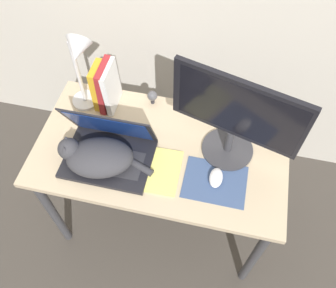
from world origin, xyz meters
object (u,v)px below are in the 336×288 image
at_px(cat, 97,156).
at_px(book_row, 105,86).
at_px(desk_lamp, 79,62).
at_px(laptop, 109,149).
at_px(computer_mouse, 216,178).
at_px(notepad, 156,170).
at_px(external_monitor, 235,116).
at_px(webcam, 152,96).

xyz_separation_m(cat, book_row, (-0.07, 0.35, 0.06)).
bearing_deg(desk_lamp, laptop, -53.98).
bearing_deg(computer_mouse, notepad, -178.09).
height_order(laptop, cat, laptop).
height_order(computer_mouse, desk_lamp, desk_lamp).
relative_size(cat, external_monitor, 0.78).
xyz_separation_m(desk_lamp, webcam, (0.29, 0.09, -0.25)).
xyz_separation_m(external_monitor, webcam, (-0.40, 0.20, -0.19)).
bearing_deg(webcam, desk_lamp, -162.10).
xyz_separation_m(laptop, book_row, (-0.10, 0.29, 0.07)).
height_order(cat, external_monitor, external_monitor).
distance_m(laptop, external_monitor, 0.56).
xyz_separation_m(external_monitor, computer_mouse, (-0.03, -0.17, -0.22)).
xyz_separation_m(laptop, webcam, (0.11, 0.34, -0.00)).
xyz_separation_m(cat, webcam, (0.14, 0.40, -0.02)).
bearing_deg(external_monitor, desk_lamp, 171.28).
height_order(laptop, book_row, laptop).
relative_size(book_row, webcam, 3.32).
distance_m(notepad, webcam, 0.39).
bearing_deg(book_row, desk_lamp, -151.17).
distance_m(laptop, book_row, 0.32).
bearing_deg(external_monitor, laptop, -164.04).
distance_m(external_monitor, webcam, 0.48).
relative_size(cat, webcam, 5.61).
bearing_deg(laptop, cat, -122.98).
distance_m(cat, notepad, 0.26).
bearing_deg(desk_lamp, book_row, 28.83).
distance_m(laptop, webcam, 0.36).
bearing_deg(notepad, external_monitor, 31.32).
bearing_deg(cat, desk_lamp, 115.63).
height_order(notepad, webcam, webcam).
relative_size(book_row, notepad, 1.06).
distance_m(book_row, webcam, 0.23).
bearing_deg(external_monitor, computer_mouse, -99.81).
distance_m(book_row, desk_lamp, 0.20).
xyz_separation_m(computer_mouse, webcam, (-0.37, 0.36, 0.03)).
relative_size(computer_mouse, notepad, 0.42).
relative_size(external_monitor, desk_lamp, 1.21).
bearing_deg(notepad, computer_mouse, 1.91).
bearing_deg(computer_mouse, external_monitor, 80.19).
height_order(external_monitor, desk_lamp, desk_lamp).
height_order(book_row, desk_lamp, desk_lamp).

